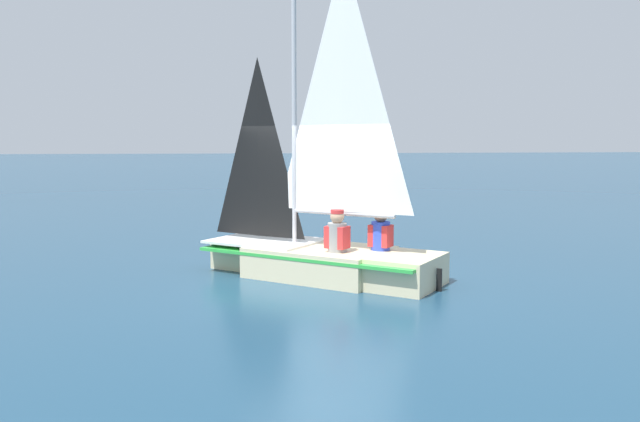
{
  "coord_description": "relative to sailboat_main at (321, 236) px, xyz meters",
  "views": [
    {
      "loc": [
        -2.05,
        -9.98,
        2.2
      ],
      "look_at": [
        0.0,
        0.0,
        1.1
      ],
      "focal_mm": 35.0,
      "sensor_mm": 36.0,
      "label": 1
    }
  ],
  "objects": [
    {
      "name": "sailboat_main",
      "position": [
        0.0,
        0.0,
        0.0
      ],
      "size": [
        3.9,
        3.73,
        5.27
      ],
      "rotation": [
        0.0,
        0.0,
        2.41
      ],
      "color": "beige",
      "rests_on": "ground_plane"
    },
    {
      "name": "sailor_helm",
      "position": [
        0.16,
        -0.48,
        -0.06
      ],
      "size": [
        0.43,
        0.42,
        1.16
      ],
      "rotation": [
        0.0,
        0.0,
        2.41
      ],
      "color": "black",
      "rests_on": "ground_plane"
    },
    {
      "name": "ground_plane",
      "position": [
        -0.02,
        0.02,
        -0.69
      ],
      "size": [
        260.0,
        260.0,
        0.0
      ],
      "primitive_type": "plane",
      "color": "navy"
    },
    {
      "name": "sailor_crew",
      "position": [
        0.88,
        -0.46,
        -0.06
      ],
      "size": [
        0.43,
        0.42,
        1.16
      ],
      "rotation": [
        0.0,
        0.0,
        2.41
      ],
      "color": "black",
      "rests_on": "ground_plane"
    }
  ]
}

